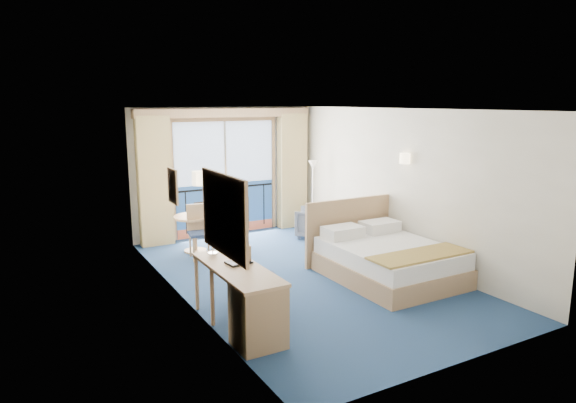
% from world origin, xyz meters
% --- Properties ---
extents(floor, '(6.50, 6.50, 0.00)m').
position_xyz_m(floor, '(0.00, 0.00, 0.00)').
color(floor, navy).
rests_on(floor, ground).
extents(room_walls, '(4.04, 6.54, 2.72)m').
position_xyz_m(room_walls, '(0.00, 0.00, 1.78)').
color(room_walls, beige).
rests_on(room_walls, ground).
extents(balcony_door, '(2.36, 0.03, 2.52)m').
position_xyz_m(balcony_door, '(-0.01, 3.22, 1.14)').
color(balcony_door, navy).
rests_on(balcony_door, room_walls).
extents(curtain_left, '(0.65, 0.22, 2.55)m').
position_xyz_m(curtain_left, '(-1.55, 3.07, 1.28)').
color(curtain_left, tan).
rests_on(curtain_left, room_walls).
extents(curtain_right, '(0.65, 0.22, 2.55)m').
position_xyz_m(curtain_right, '(1.55, 3.07, 1.28)').
color(curtain_right, tan).
rests_on(curtain_right, room_walls).
extents(pelmet, '(3.80, 0.25, 0.18)m').
position_xyz_m(pelmet, '(0.00, 3.10, 2.58)').
color(pelmet, tan).
rests_on(pelmet, room_walls).
extents(mirror, '(0.05, 1.25, 0.95)m').
position_xyz_m(mirror, '(-1.97, -1.50, 1.55)').
color(mirror, tan).
rests_on(mirror, room_walls).
extents(wall_print, '(0.04, 0.42, 0.52)m').
position_xyz_m(wall_print, '(-1.97, 0.45, 1.60)').
color(wall_print, tan).
rests_on(wall_print, room_walls).
extents(sconce_left, '(0.18, 0.18, 0.18)m').
position_xyz_m(sconce_left, '(-1.94, -0.60, 1.85)').
color(sconce_left, beige).
rests_on(sconce_left, room_walls).
extents(sconce_right, '(0.18, 0.18, 0.18)m').
position_xyz_m(sconce_right, '(1.94, -0.15, 1.85)').
color(sconce_right, beige).
rests_on(sconce_right, room_walls).
extents(bed, '(1.82, 2.16, 1.14)m').
position_xyz_m(bed, '(1.15, -0.68, 0.32)').
color(bed, tan).
rests_on(bed, ground).
extents(nightstand, '(0.43, 0.41, 0.57)m').
position_xyz_m(nightstand, '(1.76, 0.59, 0.28)').
color(nightstand, '#997E51').
rests_on(nightstand, ground).
extents(phone, '(0.19, 0.16, 0.08)m').
position_xyz_m(phone, '(1.80, 0.64, 0.61)').
color(phone, silver).
rests_on(phone, nightstand).
extents(armchair, '(0.95, 0.95, 0.62)m').
position_xyz_m(armchair, '(1.47, 2.05, 0.31)').
color(armchair, '#4F5460').
rests_on(armchair, ground).
extents(floor_lamp, '(0.22, 0.22, 1.57)m').
position_xyz_m(floor_lamp, '(1.66, 2.37, 1.19)').
color(floor_lamp, silver).
rests_on(floor_lamp, ground).
extents(desk, '(0.58, 1.70, 0.80)m').
position_xyz_m(desk, '(-1.70, -1.67, 0.44)').
color(desk, tan).
rests_on(desk, ground).
extents(desk_chair, '(0.53, 0.52, 1.02)m').
position_xyz_m(desk_chair, '(-1.33, -0.96, 0.57)').
color(desk_chair, '#212E4D').
rests_on(desk_chair, ground).
extents(folder, '(0.32, 0.26, 0.03)m').
position_xyz_m(folder, '(-1.62, -1.09, 0.81)').
color(folder, black).
rests_on(folder, desk).
extents(desk_lamp, '(0.13, 0.13, 0.49)m').
position_xyz_m(desk_lamp, '(-1.79, -0.61, 1.16)').
color(desk_lamp, silver).
rests_on(desk_lamp, desk).
extents(round_table, '(0.78, 0.78, 0.70)m').
position_xyz_m(round_table, '(-1.05, 2.24, 0.53)').
color(round_table, tan).
rests_on(round_table, ground).
extents(table_chair_a, '(0.50, 0.50, 0.93)m').
position_xyz_m(table_chair_a, '(-0.49, 2.19, 0.53)').
color(table_chair_a, '#212E4D').
rests_on(table_chair_a, ground).
extents(table_chair_b, '(0.47, 0.48, 0.98)m').
position_xyz_m(table_chair_b, '(-1.09, 1.86, 0.55)').
color(table_chair_b, '#212E4D').
rests_on(table_chair_b, ground).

